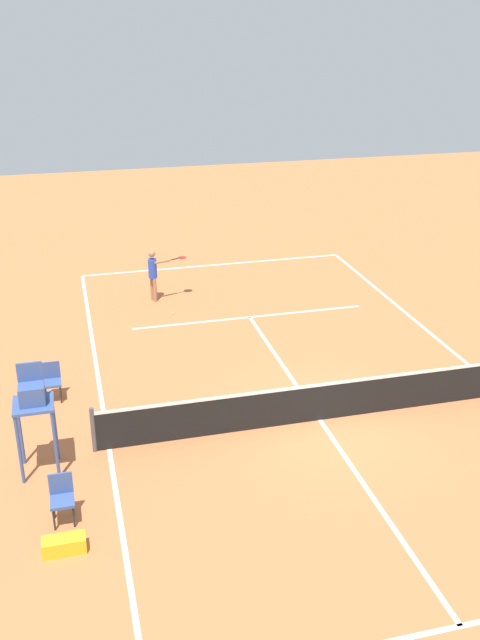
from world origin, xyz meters
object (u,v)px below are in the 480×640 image
umpire_chair (33,403)px  courtside_chair_mid (52,380)px  courtside_chair_near (62,496)px  player_serving (154,271)px  equipment_bag (64,545)px  tennis_ball (172,313)px

umpire_chair → courtside_chair_mid: (-0.29, -2.98, -1.07)m
courtside_chair_mid → courtside_chair_near: bearing=91.5°
courtside_chair_near → umpire_chair: bearing=-76.7°
courtside_chair_near → courtside_chair_mid: size_ratio=1.00×
player_serving → equipment_bag: size_ratio=2.29×
courtside_chair_mid → equipment_bag: 5.63m
equipment_bag → umpire_chair: bearing=-81.5°
tennis_ball → courtside_chair_near: 9.99m
umpire_chair → equipment_bag: 3.04m
umpire_chair → equipment_bag: bearing=98.5°
courtside_chair_near → equipment_bag: 0.97m
equipment_bag → courtside_chair_mid: bearing=-89.0°
tennis_ball → equipment_bag: size_ratio=0.09×
courtside_chair_near → courtside_chair_mid: 4.73m
player_serving → courtside_chair_mid: (3.36, 5.86, -0.50)m
courtside_chair_mid → equipment_bag: (-0.10, 5.61, -0.38)m
umpire_chair → courtside_chair_mid: bearing=-95.6°
player_serving → courtside_chair_mid: bearing=-47.8°
courtside_chair_mid → umpire_chair: bearing=84.4°
tennis_ball → umpire_chair: umpire_chair is taller
umpire_chair → courtside_chair_near: size_ratio=2.54×
tennis_ball → equipment_bag: equipment_bag is taller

